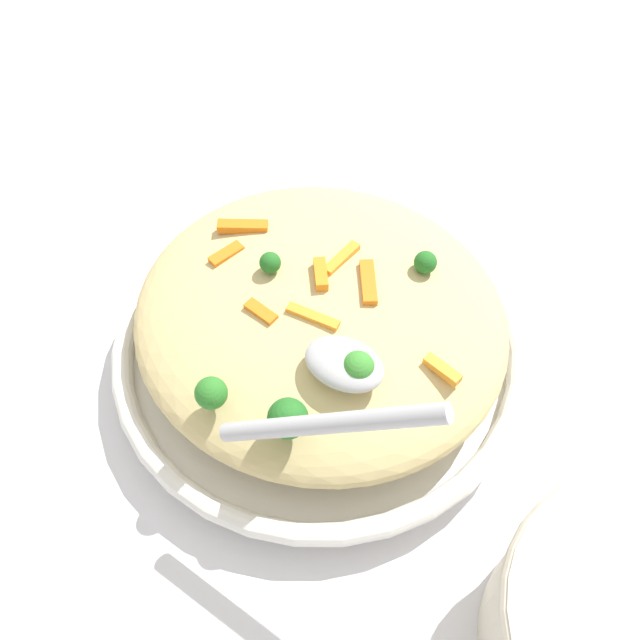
{
  "coord_description": "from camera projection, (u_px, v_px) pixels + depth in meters",
  "views": [
    {
      "loc": [
        0.15,
        -0.27,
        0.48
      ],
      "look_at": [
        0.0,
        0.0,
        0.06
      ],
      "focal_mm": 37.7,
      "sensor_mm": 36.0,
      "label": 1
    }
  ],
  "objects": [
    {
      "name": "ground_plane",
      "position": [
        320.0,
        359.0,
        0.57
      ],
      "size": [
        2.4,
        2.4,
        0.0
      ],
      "primitive_type": "plane",
      "color": "silver"
    },
    {
      "name": "serving_bowl",
      "position": [
        320.0,
        345.0,
        0.55
      ],
      "size": [
        0.34,
        0.34,
        0.04
      ],
      "color": "white",
      "rests_on": "ground_plane"
    },
    {
      "name": "pasta_mound",
      "position": [
        320.0,
        316.0,
        0.52
      ],
      "size": [
        0.29,
        0.28,
        0.06
      ],
      "primitive_type": "ellipsoid",
      "color": "#D1BA7A",
      "rests_on": "serving_bowl"
    },
    {
      "name": "carrot_piece_0",
      "position": [
        243.0,
        227.0,
        0.54
      ],
      "size": [
        0.04,
        0.03,
        0.01
      ],
      "primitive_type": "cube",
      "rotation": [
        0.0,
        0.0,
        3.61
      ],
      "color": "orange",
      "rests_on": "pasta_mound"
    },
    {
      "name": "carrot_piece_1",
      "position": [
        313.0,
        317.0,
        0.48
      ],
      "size": [
        0.04,
        0.01,
        0.01
      ],
      "primitive_type": "cube",
      "rotation": [
        0.0,
        0.0,
        0.04
      ],
      "color": "orange",
      "rests_on": "pasta_mound"
    },
    {
      "name": "carrot_piece_2",
      "position": [
        321.0,
        274.0,
        0.5
      ],
      "size": [
        0.02,
        0.03,
        0.01
      ],
      "primitive_type": "cube",
      "rotation": [
        0.0,
        0.0,
        2.16
      ],
      "color": "orange",
      "rests_on": "pasta_mound"
    },
    {
      "name": "carrot_piece_3",
      "position": [
        368.0,
        283.0,
        0.5
      ],
      "size": [
        0.03,
        0.04,
        0.01
      ],
      "primitive_type": "cube",
      "rotation": [
        0.0,
        0.0,
        2.11
      ],
      "color": "orange",
      "rests_on": "pasta_mound"
    },
    {
      "name": "carrot_piece_4",
      "position": [
        346.0,
        261.0,
        0.51
      ],
      "size": [
        0.01,
        0.04,
        0.01
      ],
      "primitive_type": "cube",
      "rotation": [
        0.0,
        0.0,
        1.38
      ],
      "color": "orange",
      "rests_on": "pasta_mound"
    },
    {
      "name": "carrot_piece_5",
      "position": [
        228.0,
        253.0,
        0.52
      ],
      "size": [
        0.02,
        0.03,
        0.01
      ],
      "primitive_type": "cube",
      "rotation": [
        0.0,
        0.0,
        4.35
      ],
      "color": "orange",
      "rests_on": "pasta_mound"
    },
    {
      "name": "carrot_piece_6",
      "position": [
        442.0,
        370.0,
        0.46
      ],
      "size": [
        0.03,
        0.01,
        0.01
      ],
      "primitive_type": "cube",
      "rotation": [
        0.0,
        0.0,
        6.02
      ],
      "color": "orange",
      "rests_on": "pasta_mound"
    },
    {
      "name": "carrot_piece_7",
      "position": [
        261.0,
        312.0,
        0.48
      ],
      "size": [
        0.03,
        0.01,
        0.01
      ],
      "primitive_type": "cube",
      "rotation": [
        0.0,
        0.0,
        6.08
      ],
      "color": "orange",
      "rests_on": "pasta_mound"
    },
    {
      "name": "broccoli_floret_0",
      "position": [
        211.0,
        393.0,
        0.44
      ],
      "size": [
        0.02,
        0.02,
        0.02
      ],
      "color": "#296820",
      "rests_on": "pasta_mound"
    },
    {
      "name": "broccoli_floret_1",
      "position": [
        425.0,
        263.0,
        0.51
      ],
      "size": [
        0.02,
        0.02,
        0.02
      ],
      "color": "#205B1C",
      "rests_on": "pasta_mound"
    },
    {
      "name": "broccoli_floret_2",
      "position": [
        271.0,
        262.0,
        0.5
      ],
      "size": [
        0.02,
        0.02,
        0.02
      ],
      "color": "#205B1C",
      "rests_on": "pasta_mound"
    },
    {
      "name": "broccoli_floret_3",
      "position": [
        358.0,
        368.0,
        0.44
      ],
      "size": [
        0.02,
        0.02,
        0.03
      ],
      "color": "#377928",
      "rests_on": "pasta_mound"
    },
    {
      "name": "broccoli_floret_4",
      "position": [
        288.0,
        419.0,
        0.42
      ],
      "size": [
        0.03,
        0.03,
        0.03
      ],
      "color": "#205B1C",
      "rests_on": "pasta_mound"
    },
    {
      "name": "serving_spoon",
      "position": [
        339.0,
        382.0,
        0.42
      ],
      "size": [
        0.13,
        0.11,
        0.09
      ],
      "color": "#B7B7BC",
      "rests_on": "pasta_mound"
    }
  ]
}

